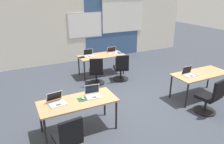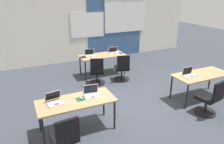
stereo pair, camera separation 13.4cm
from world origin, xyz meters
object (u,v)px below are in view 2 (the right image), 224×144
Objects in this scene: laptop_far_right at (114,52)px; laptop_near_right_inner at (189,74)px; desk_near_right at (201,76)px; mouse_far_right at (121,52)px; mouse_near_right_inner at (198,75)px; chair_far_right at (122,70)px; laptop_near_left_inner at (92,94)px; chair_near_left_end at (66,141)px; laptop_near_left_end at (55,101)px; desk_far_center at (103,57)px; mouse_near_left_inner at (81,98)px; desk_near_left at (76,103)px; chair_near_right_inner at (210,101)px; mouse_far_left at (83,57)px; laptop_far_left at (90,55)px; chair_far_left at (97,73)px.

laptop_near_right_inner is (0.88, -2.81, 0.00)m from laptop_far_right.
desk_near_right is 2.96m from mouse_far_right.
laptop_far_right reaches higher than mouse_near_right_inner.
laptop_near_left_inner is at bearing 63.77° from chair_far_right.
chair_near_left_end is 1.00× the size of chair_far_right.
chair_near_left_end is at bearing 63.04° from chair_far_right.
laptop_near_left_end is at bearing 52.95° from chair_far_right.
desk_far_center is at bearing 43.21° from laptop_near_left_end.
mouse_near_right_inner is (1.57, -2.84, 0.08)m from desk_far_center.
mouse_near_left_inner reaches higher than mouse_near_right_inner.
mouse_near_right_inner is at bearing 136.25° from chair_far_right.
laptop_far_right is at bearing 165.97° from mouse_far_right.
laptop_near_left_inner is at bearing 10.61° from mouse_near_left_inner.
desk_near_left is 0.90m from chair_near_left_end.
mouse_near_right_inner is (1.11, -2.88, -0.03)m from laptop_far_right.
chair_far_right and chair_near_right_inner have the same top height.
mouse_near_right_inner is at bearing -61.11° from desk_far_center.
mouse_far_right is at bearing 58.48° from laptop_near_left_inner.
laptop_near_left_end is 3.59m from chair_near_right_inner.
mouse_near_right_inner is (3.73, -0.13, -0.03)m from laptop_near_left_end.
laptop_near_left_end is at bearing 172.18° from mouse_near_left_inner.
laptop_near_left_end is 3.33× the size of mouse_near_right_inner.
mouse_far_left is at bearing 176.71° from desk_far_center.
laptop_near_right_inner is 0.24m from mouse_near_right_inner.
laptop_near_left_end reaches higher than mouse_far_right.
mouse_far_left and mouse_far_right have the same top height.
mouse_near_left_inner is at bearing -118.55° from laptop_far_right.
chair_near_left_end is (-3.92, -0.74, -0.28)m from desk_near_right.
mouse_near_left_inner is at bearing -106.43° from laptop_far_left.
mouse_far_right is 0.11× the size of chair_near_right_inner.
mouse_near_left_inner is 0.12× the size of chair_far_right.
chair_near_left_end and chair_far_left have the same top height.
mouse_near_right_inner is at bearing -0.67° from desk_near_left.
chair_far_right is (0.37, -0.80, -0.28)m from desk_far_center.
desk_near_left is 1.74× the size of chair_far_right.
desk_far_center is 15.48× the size of mouse_far_right.
laptop_far_right reaches higher than desk_near_right.
mouse_far_left is 0.87m from chair_far_left.
laptop_near_right_inner is (0.97, -1.97, 0.39)m from chair_far_right.
laptop_far_left is 4.04m from chair_near_right_inner.
mouse_far_left is at bearing 125.68° from laptop_near_right_inner.
laptop_far_right is 0.40× the size of chair_far_right.
desk_near_left is at bearing -22.62° from chair_near_right_inner.
laptop_near_right_inner is at bearing -9.17° from laptop_near_left_end.
mouse_far_left is at bearing -69.97° from chair_near_right_inner.
mouse_far_right is at bearing 49.46° from mouse_near_left_inner.
desk_far_center is 4.45× the size of laptop_far_left.
desk_near_right is 4.45× the size of laptop_far_left.
desk_far_center is 1.74× the size of chair_far_right.
mouse_far_left is 1.02× the size of mouse_far_right.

